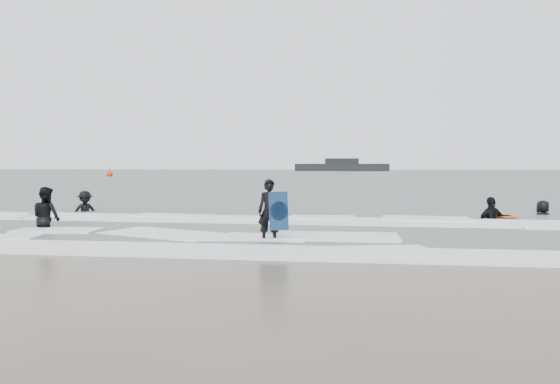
# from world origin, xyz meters

# --- Properties ---
(ground) EXTENTS (320.00, 320.00, 0.00)m
(ground) POSITION_xyz_m (0.00, 0.00, 0.00)
(ground) COLOR brown
(ground) RESTS_ON ground
(sea) EXTENTS (320.00, 320.00, 0.00)m
(sea) POSITION_xyz_m (0.00, 80.00, 0.06)
(sea) COLOR #47544C
(sea) RESTS_ON ground
(surfer_centre) EXTENTS (0.63, 0.43, 1.66)m
(surfer_centre) POSITION_xyz_m (0.35, 1.06, 0.00)
(surfer_centre) COLOR black
(surfer_centre) RESTS_ON ground
(surfer_wading) EXTENTS (1.12, 1.01, 1.88)m
(surfer_wading) POSITION_xyz_m (-6.83, 2.60, 0.00)
(surfer_wading) COLOR black
(surfer_wading) RESTS_ON ground
(surfer_breaker) EXTENTS (1.30, 1.19, 1.76)m
(surfer_breaker) POSITION_xyz_m (-8.66, 8.26, 0.00)
(surfer_breaker) COLOR black
(surfer_breaker) RESTS_ON ground
(surfer_right_near) EXTENTS (1.26, 0.94, 1.98)m
(surfer_right_near) POSITION_xyz_m (7.28, 8.00, 0.00)
(surfer_right_near) COLOR black
(surfer_right_near) RESTS_ON ground
(surfer_right_far) EXTENTS (1.02, 0.91, 1.76)m
(surfer_right_far) POSITION_xyz_m (9.58, 9.79, 0.00)
(surfer_right_far) COLOR black
(surfer_right_far) RESTS_ON ground
(surf_foam) EXTENTS (30.03, 9.06, 0.09)m
(surf_foam) POSITION_xyz_m (0.00, 3.70, 0.04)
(surf_foam) COLOR white
(surf_foam) RESTS_ON ground
(bodyboards) EXTENTS (15.90, 8.21, 1.25)m
(bodyboards) POSITION_xyz_m (0.39, 3.96, 0.50)
(bodyboards) COLOR #10274B
(bodyboards) RESTS_ON ground
(buoy) EXTENTS (1.00, 1.00, 1.65)m
(buoy) POSITION_xyz_m (-36.29, 66.18, 0.42)
(buoy) COLOR red
(buoy) RESTS_ON ground
(vessel_horizon) EXTENTS (24.55, 4.38, 3.33)m
(vessel_horizon) POSITION_xyz_m (-3.55, 131.94, 1.25)
(vessel_horizon) COLOR black
(vessel_horizon) RESTS_ON ground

